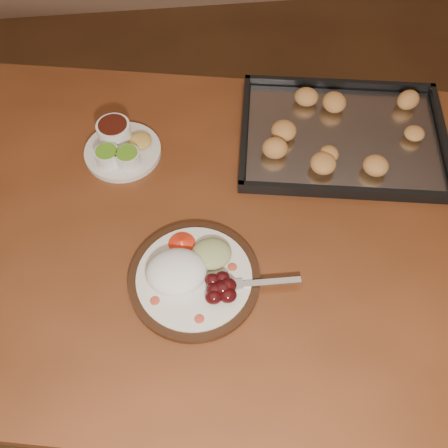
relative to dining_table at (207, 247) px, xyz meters
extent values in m
plane|color=brown|center=(-0.15, -0.11, -0.65)|extent=(4.00, 4.00, 0.00)
cube|color=brown|center=(0.00, 0.00, 0.08)|extent=(1.65, 1.18, 0.04)
cylinder|color=#493416|center=(-0.59, 0.51, -0.30)|extent=(0.07, 0.07, 0.71)
cylinder|color=#493416|center=(0.74, 0.24, -0.30)|extent=(0.07, 0.07, 0.71)
cylinder|color=black|center=(-0.03, -0.13, 0.10)|extent=(0.25, 0.25, 0.02)
cylinder|color=white|center=(-0.03, -0.13, 0.11)|extent=(0.22, 0.22, 0.01)
ellipsoid|color=#BD422D|center=(-0.11, -0.17, 0.12)|extent=(0.02, 0.02, 0.00)
ellipsoid|color=#BD422D|center=(-0.03, -0.22, 0.12)|extent=(0.02, 0.02, 0.00)
ellipsoid|color=#BD422D|center=(0.04, -0.12, 0.12)|extent=(0.02, 0.02, 0.00)
ellipsoid|color=#BD422D|center=(-0.10, -0.08, 0.12)|extent=(0.02, 0.02, 0.00)
ellipsoid|color=white|center=(-0.07, -0.12, 0.13)|extent=(0.14, 0.13, 0.05)
ellipsoid|color=#4B0A0F|center=(0.00, -0.17, 0.13)|extent=(0.03, 0.03, 0.02)
ellipsoid|color=#4B0A0F|center=(0.03, -0.16, 0.13)|extent=(0.03, 0.03, 0.02)
ellipsoid|color=#4B0A0F|center=(0.02, -0.14, 0.13)|extent=(0.03, 0.03, 0.02)
ellipsoid|color=#4B0A0F|center=(0.03, -0.18, 0.13)|extent=(0.03, 0.03, 0.02)
ellipsoid|color=#4B0A0F|center=(0.00, -0.15, 0.13)|extent=(0.03, 0.03, 0.02)
ellipsoid|color=#4B0A0F|center=(0.02, -0.17, 0.13)|extent=(0.03, 0.03, 0.02)
ellipsoid|color=#4B0A0F|center=(0.00, -0.18, 0.13)|extent=(0.03, 0.03, 0.02)
ellipsoid|color=tan|center=(0.00, -0.09, 0.12)|extent=(0.10, 0.09, 0.03)
cone|color=#FA3216|center=(-0.05, -0.06, 0.12)|extent=(0.06, 0.06, 0.02)
cube|color=silver|center=(0.11, -0.16, 0.12)|extent=(0.12, 0.01, 0.00)
cube|color=silver|center=(0.04, -0.16, 0.12)|extent=(0.03, 0.02, 0.00)
cylinder|color=silver|center=(0.02, -0.16, 0.12)|extent=(0.03, 0.00, 0.00)
cylinder|color=silver|center=(0.02, -0.16, 0.12)|extent=(0.03, 0.00, 0.00)
cylinder|color=silver|center=(0.02, -0.15, 0.12)|extent=(0.03, 0.00, 0.00)
cylinder|color=silver|center=(0.02, -0.15, 0.12)|extent=(0.03, 0.00, 0.00)
cylinder|color=silver|center=(-0.17, 0.21, 0.10)|extent=(0.17, 0.17, 0.01)
cylinder|color=white|center=(-0.20, 0.18, 0.13)|extent=(0.05, 0.05, 0.03)
cylinder|color=#58981E|center=(-0.20, 0.18, 0.14)|extent=(0.05, 0.05, 0.00)
cylinder|color=white|center=(-0.16, 0.17, 0.13)|extent=(0.05, 0.05, 0.03)
cylinder|color=#58981E|center=(-0.16, 0.17, 0.14)|extent=(0.05, 0.05, 0.00)
cylinder|color=white|center=(-0.19, 0.25, 0.13)|extent=(0.08, 0.08, 0.04)
cylinder|color=#3A110A|center=(-0.19, 0.25, 0.15)|extent=(0.07, 0.07, 0.00)
ellipsoid|color=gold|center=(-0.13, 0.23, 0.12)|extent=(0.05, 0.05, 0.02)
cube|color=black|center=(0.34, 0.20, 0.10)|extent=(0.52, 0.42, 0.01)
cube|color=black|center=(0.37, 0.36, 0.12)|extent=(0.46, 0.09, 0.02)
cube|color=black|center=(0.31, 0.04, 0.12)|extent=(0.46, 0.09, 0.02)
cube|color=black|center=(0.56, 0.16, 0.12)|extent=(0.07, 0.34, 0.02)
cube|color=black|center=(0.11, 0.24, 0.12)|extent=(0.07, 0.34, 0.02)
cube|color=#B0B0B4|center=(0.34, 0.20, 0.11)|extent=(0.49, 0.38, 0.00)
ellipsoid|color=#D48F4A|center=(0.39, 0.19, 0.13)|extent=(0.05, 0.05, 0.04)
ellipsoid|color=#D48F4A|center=(0.44, 0.23, 0.13)|extent=(0.07, 0.07, 0.04)
ellipsoid|color=#D48F4A|center=(0.37, 0.30, 0.13)|extent=(0.06, 0.06, 0.04)
ellipsoid|color=#D48F4A|center=(0.27, 0.26, 0.13)|extent=(0.07, 0.07, 0.04)
ellipsoid|color=#D48F4A|center=(0.25, 0.25, 0.13)|extent=(0.07, 0.06, 0.04)
ellipsoid|color=#D48F4A|center=(0.28, 0.20, 0.13)|extent=(0.07, 0.06, 0.04)
ellipsoid|color=#D48F4A|center=(0.27, 0.15, 0.13)|extent=(0.07, 0.07, 0.04)
ellipsoid|color=#D48F4A|center=(0.33, 0.10, 0.13)|extent=(0.06, 0.06, 0.04)
ellipsoid|color=#D48F4A|center=(0.44, 0.14, 0.13)|extent=(0.07, 0.07, 0.04)
camera|label=1|loc=(-0.02, -0.56, 0.97)|focal=40.00mm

